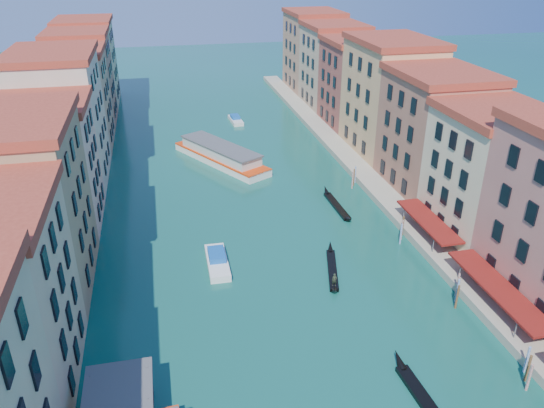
# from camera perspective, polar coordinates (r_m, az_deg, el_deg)

# --- Properties ---
(left_bank_palazzos) EXTENTS (12.80, 128.40, 21.00)m
(left_bank_palazzos) POSITION_cam_1_polar(r_m,az_deg,el_deg) (85.96, -22.19, 6.89)
(left_bank_palazzos) COLOR tan
(left_bank_palazzos) RESTS_ON ground
(right_bank_palazzos) EXTENTS (12.80, 128.40, 21.00)m
(right_bank_palazzos) POSITION_cam_1_polar(r_m,az_deg,el_deg) (94.19, 13.94, 9.65)
(right_bank_palazzos) COLOR brown
(right_bank_palazzos) RESTS_ON ground
(quay) EXTENTS (4.00, 140.00, 1.00)m
(quay) POSITION_cam_1_polar(r_m,az_deg,el_deg) (94.02, 8.93, 4.10)
(quay) COLOR #ABA58A
(quay) RESTS_ON ground
(restaurant_awnings) EXTENTS (3.20, 44.55, 3.12)m
(restaurant_awnings) POSITION_cam_1_polar(r_m,az_deg,el_deg) (60.38, 23.50, -8.62)
(restaurant_awnings) COLOR maroon
(restaurant_awnings) RESTS_ON ground
(mooring_poles_right) EXTENTS (1.44, 54.24, 3.20)m
(mooring_poles_right) POSITION_cam_1_polar(r_m,az_deg,el_deg) (63.63, 18.04, -7.56)
(mooring_poles_right) COLOR brown
(mooring_poles_right) RESTS_ON ground
(vaporetto_far) EXTENTS (15.24, 21.73, 3.29)m
(vaporetto_far) POSITION_cam_1_polar(r_m,az_deg,el_deg) (95.60, -5.55, 5.31)
(vaporetto_far) COLOR white
(vaporetto_far) RESTS_ON ground
(gondola_fore) EXTENTS (3.74, 11.04, 2.24)m
(gondola_fore) POSITION_cam_1_polar(r_m,az_deg,el_deg) (64.22, 6.51, -6.93)
(gondola_fore) COLOR black
(gondola_fore) RESTS_ON ground
(gondola_right) EXTENTS (1.75, 12.98, 2.59)m
(gondola_right) POSITION_cam_1_polar(r_m,az_deg,el_deg) (49.11, 16.78, -20.29)
(gondola_right) COLOR black
(gondola_right) RESTS_ON ground
(gondola_far) EXTENTS (1.32, 11.77, 1.67)m
(gondola_far) POSITION_cam_1_polar(r_m,az_deg,el_deg) (79.64, 6.93, -0.07)
(gondola_far) COLOR black
(gondola_far) RESTS_ON ground
(motorboat_mid) EXTENTS (2.53, 7.75, 1.60)m
(motorboat_mid) POSITION_cam_1_polar(r_m,az_deg,el_deg) (65.22, -5.91, -6.08)
(motorboat_mid) COLOR white
(motorboat_mid) RESTS_ON ground
(motorboat_far) EXTENTS (2.60, 7.00, 1.42)m
(motorboat_far) POSITION_cam_1_polar(r_m,az_deg,el_deg) (118.73, -3.94, 9.06)
(motorboat_far) COLOR silver
(motorboat_far) RESTS_ON ground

